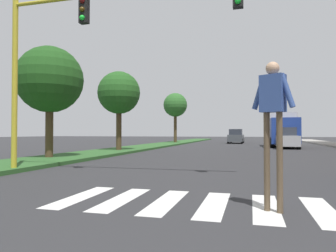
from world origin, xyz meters
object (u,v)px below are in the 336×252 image
at_px(tree_mid, 50,80).
at_px(sedan_midblock, 286,139).
at_px(tree_far, 119,93).
at_px(sedan_distant, 236,137).
at_px(pedestrian_performer, 273,111).
at_px(truck_box_delivery, 282,129).
at_px(tree_distant, 175,105).
at_px(traffic_light_gantry, 82,35).

height_order(tree_mid, sedan_midblock, tree_mid).
height_order(tree_far, sedan_distant, tree_far).
bearing_deg(sedan_distant, tree_far, -109.35).
height_order(tree_far, pedestrian_performer, tree_far).
height_order(pedestrian_performer, truck_box_delivery, truck_box_delivery).
xyz_separation_m(pedestrian_performer, sedan_distant, (-2.13, 33.31, -0.87)).
bearing_deg(tree_distant, traffic_light_gantry, -82.33).
height_order(sedan_midblock, truck_box_delivery, truck_box_delivery).
bearing_deg(traffic_light_gantry, tree_far, 108.29).
xyz_separation_m(traffic_light_gantry, pedestrian_performer, (5.40, -3.14, -2.69)).
relative_size(traffic_light_gantry, truck_box_delivery, 1.39).
xyz_separation_m(tree_far, truck_box_delivery, (11.38, 10.86, -2.33)).
bearing_deg(traffic_light_gantry, sedan_distant, 83.81).
xyz_separation_m(tree_distant, truck_box_delivery, (11.53, -5.84, -2.93)).
xyz_separation_m(tree_mid, truck_box_delivery, (12.02, 17.42, -2.17)).
height_order(tree_distant, truck_box_delivery, tree_distant).
distance_m(tree_distant, sedan_distant, 8.37).
height_order(tree_mid, tree_distant, tree_distant).
bearing_deg(pedestrian_performer, sedan_distant, 93.66).
bearing_deg(sedan_distant, truck_box_delivery, -61.95).
xyz_separation_m(tree_distant, pedestrian_performer, (9.09, -30.59, -2.90)).
bearing_deg(tree_far, tree_mid, -95.62).
xyz_separation_m(pedestrian_performer, truck_box_delivery, (2.43, 24.75, -0.03)).
relative_size(traffic_light_gantry, pedestrian_performer, 3.45).
relative_size(tree_distant, truck_box_delivery, 0.95).
distance_m(tree_far, sedan_distant, 20.83).
height_order(tree_far, traffic_light_gantry, traffic_light_gantry).
bearing_deg(truck_box_delivery, sedan_midblock, -89.35).
bearing_deg(tree_distant, tree_far, -89.50).
bearing_deg(pedestrian_performer, tree_distant, 106.55).
bearing_deg(tree_far, tree_distant, 90.50).
height_order(sedan_midblock, sedan_distant, sedan_midblock).
distance_m(tree_distant, truck_box_delivery, 13.25).
height_order(tree_far, truck_box_delivery, tree_far).
distance_m(tree_mid, sedan_distant, 27.20).
height_order(traffic_light_gantry, pedestrian_performer, traffic_light_gantry).
bearing_deg(truck_box_delivery, tree_mid, -124.61).
bearing_deg(truck_box_delivery, tree_distant, 153.11).
bearing_deg(sedan_midblock, tree_distant, 143.89).
bearing_deg(sedan_midblock, pedestrian_performer, -96.34).
bearing_deg(sedan_midblock, sedan_distant, 112.39).
xyz_separation_m(traffic_light_gantry, truck_box_delivery, (7.83, 21.60, -2.71)).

